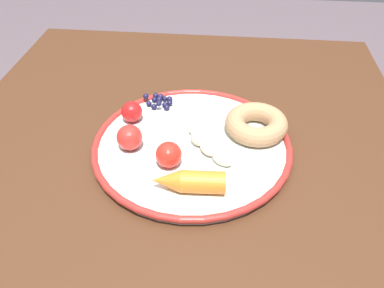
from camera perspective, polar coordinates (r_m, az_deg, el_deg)
The scene contains 9 objects.
dining_table at distance 0.72m, azimuth -2.05°, elevation -9.21°, with size 1.01×0.83×0.77m.
plate at distance 0.67m, azimuth 0.00°, elevation -0.19°, with size 0.34×0.34×0.02m.
banana at distance 0.66m, azimuth 1.61°, elevation 1.03°, with size 0.14×0.09×0.03m.
carrot_orange at distance 0.58m, azimuth -0.54°, elevation -5.49°, with size 0.04×0.11×0.03m.
donut at distance 0.69m, azimuth 9.34°, elevation 2.91°, with size 0.11×0.11×0.03m, color #A97D54.
blueberry_pile at distance 0.76m, azimuth -4.74°, elevation 6.24°, with size 0.05×0.06×0.02m.
tomato_near at distance 0.72m, azimuth -8.76°, elevation 4.66°, with size 0.04×0.04×0.04m, color red.
tomato_mid at distance 0.61m, azimuth -3.42°, elevation -1.56°, with size 0.04×0.04×0.04m, color red.
tomato_far at distance 0.65m, azimuth -9.08°, elevation 0.94°, with size 0.04×0.04×0.04m, color red.
Camera 1 is at (0.46, 0.07, 1.21)m, focal length 36.63 mm.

